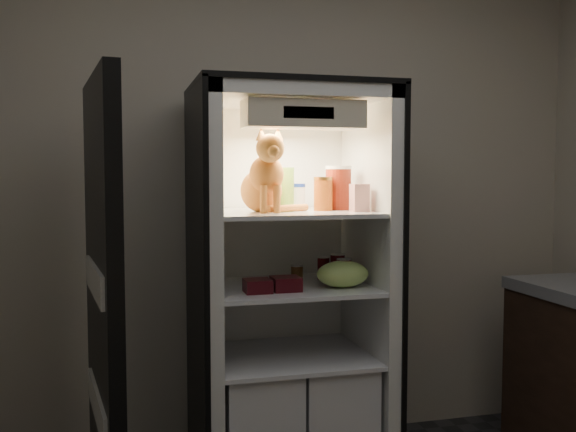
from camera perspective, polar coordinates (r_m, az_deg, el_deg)
The scene contains 16 objects.
room_shell at distance 1.75m, azimuth 11.60°, elevation 8.72°, with size 3.60×3.60×3.60m.
refrigerator at distance 3.13m, azimuth -0.09°, elevation -8.64°, with size 0.90×0.72×1.88m.
fridge_door at distance 2.70m, azimuth -16.11°, elevation -8.13°, with size 0.17×0.87×1.85m.
tabby_cat at distance 2.92m, azimuth -2.12°, elevation 3.14°, with size 0.32×0.36×0.38m.
parmesan_shaker at distance 3.08m, azimuth -0.18°, elevation 2.45°, with size 0.08×0.08×0.20m.
mayo_tub at distance 3.19m, azimuth 0.75°, elevation 1.79°, with size 0.09×0.09×0.13m.
salsa_jar at distance 3.03m, azimuth 3.14°, elevation 1.99°, with size 0.09×0.09×0.16m.
pepper_jar at distance 3.11m, azimuth 4.50°, elevation 2.52°, with size 0.13×0.13×0.21m.
cream_carton at distance 2.97m, azimuth 6.37°, elevation 1.62°, with size 0.07×0.07×0.13m, color white.
soda_can_a at distance 3.20m, azimuth 3.17°, elevation -4.65°, with size 0.06×0.06×0.11m.
soda_can_b at distance 3.15m, azimuth 4.43°, elevation -4.58°, with size 0.07×0.07×0.13m.
soda_can_c at distance 3.01m, azimuth 5.00°, elevation -5.03°, with size 0.07×0.07×0.13m.
condiment_jar at distance 3.14m, azimuth 0.80°, elevation -5.07°, with size 0.06×0.06×0.08m.
grape_bag at distance 2.98m, azimuth 4.89°, elevation -5.15°, with size 0.25×0.18×0.12m, color #99C75C.
berry_box_left at distance 2.85m, azimuth -2.72°, elevation -6.22°, with size 0.12×0.12×0.06m, color #480C12.
berry_box_right at distance 2.89m, azimuth -0.20°, elevation -6.04°, with size 0.12×0.12×0.06m, color #480C12.
Camera 1 is at (-0.77, -1.57, 1.47)m, focal length 40.00 mm.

